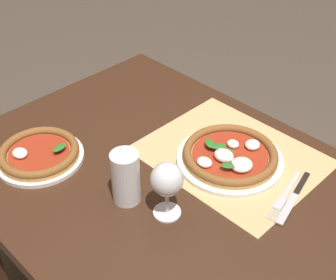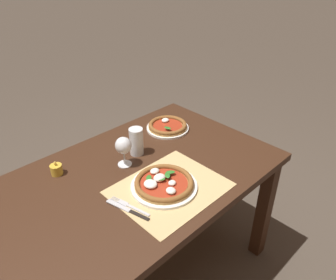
% 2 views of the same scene
% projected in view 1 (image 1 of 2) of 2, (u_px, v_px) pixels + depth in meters
% --- Properties ---
extents(dining_table, '(1.41, 0.87, 0.74)m').
position_uv_depth(dining_table, '(199.00, 225.00, 1.26)').
color(dining_table, '#382114').
rests_on(dining_table, ground).
extents(paper_placemat, '(0.48, 0.39, 0.00)m').
position_uv_depth(paper_placemat, '(231.00, 156.00, 1.33)').
color(paper_placemat, tan).
rests_on(paper_placemat, dining_table).
extents(pizza_near, '(0.30, 0.30, 0.05)m').
position_uv_depth(pizza_near, '(230.00, 156.00, 1.30)').
color(pizza_near, silver).
rests_on(pizza_near, paper_placemat).
extents(pizza_far, '(0.25, 0.25, 0.04)m').
position_uv_depth(pizza_far, '(39.00, 154.00, 1.31)').
color(pizza_far, silver).
rests_on(pizza_far, dining_table).
extents(wine_glass, '(0.08, 0.08, 0.16)m').
position_uv_depth(wine_glass, '(167.00, 182.00, 1.09)').
color(wine_glass, silver).
rests_on(wine_glass, dining_table).
extents(pint_glass, '(0.07, 0.07, 0.15)m').
position_uv_depth(pint_glass, '(126.00, 178.00, 1.16)').
color(pint_glass, silver).
rests_on(pint_glass, dining_table).
extents(fork, '(0.06, 0.20, 0.00)m').
position_uv_depth(fork, '(285.00, 195.00, 1.20)').
color(fork, '#B7B7BC').
rests_on(fork, paper_placemat).
extents(knife, '(0.07, 0.21, 0.01)m').
position_uv_depth(knife, '(294.00, 197.00, 1.19)').
color(knife, black).
rests_on(knife, paper_placemat).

